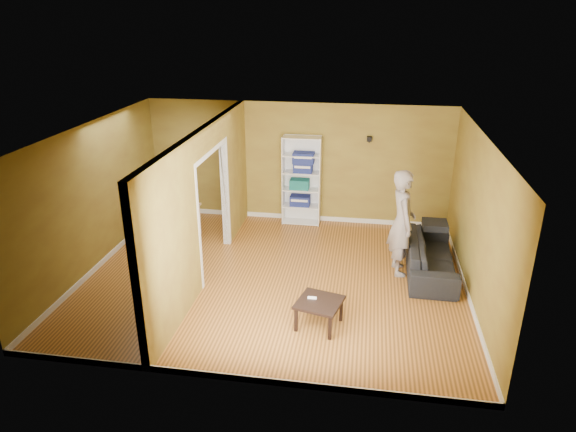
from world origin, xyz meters
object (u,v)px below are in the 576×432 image
object	(u,v)px
coffee_table	(319,305)
chair_left	(133,214)
chair_near	(159,227)
chair_far	(185,203)
sofa	(431,251)
person	(403,214)
dining_table	(169,209)
bookshelf	(302,180)

from	to	relation	value
coffee_table	chair_left	distance (m)	4.98
chair_near	chair_far	xyz separation A→B (m)	(0.07, 1.31, 0.02)
coffee_table	chair_near	bearing A→B (deg)	147.69
coffee_table	sofa	bearing A→B (deg)	48.35
person	chair_far	xyz separation A→B (m)	(-4.49, 1.49, -0.62)
dining_table	chair_left	distance (m)	0.82
sofa	chair_far	bearing A→B (deg)	75.68
chair_far	coffee_table	bearing A→B (deg)	153.65
coffee_table	chair_near	xyz separation A→B (m)	(-3.33, 2.11, 0.13)
chair_left	chair_far	bearing A→B (deg)	110.36
person	chair_far	distance (m)	4.77
chair_far	sofa	bearing A→B (deg)	-175.60
chair_left	chair_far	size ratio (longest dim) A/B	0.87
chair_near	chair_left	bearing A→B (deg)	163.63
sofa	chair_near	bearing A→B (deg)	90.11
coffee_table	chair_left	world-z (taller)	chair_left
bookshelf	dining_table	distance (m)	2.85
coffee_table	chair_left	bearing A→B (deg)	146.45
coffee_table	dining_table	distance (m)	4.33
chair_left	dining_table	bearing A→B (deg)	72.50
chair_near	person	bearing A→B (deg)	19.57
sofa	dining_table	xyz separation A→B (m)	(-5.14, 0.73, 0.21)
sofa	coffee_table	size ratio (longest dim) A/B	3.33
bookshelf	coffee_table	size ratio (longest dim) A/B	3.09
person	dining_table	bearing A→B (deg)	69.73
sofa	bookshelf	distance (m)	3.28
chair_far	chair_left	bearing A→B (deg)	56.42
person	chair_left	distance (m)	5.49
dining_table	chair_left	bearing A→B (deg)	178.64
sofa	chair_left	xyz separation A→B (m)	(-5.94, 0.74, 0.04)
dining_table	chair_near	xyz separation A→B (m)	(0.02, -0.63, -0.12)
person	chair_left	size ratio (longest dim) A/B	2.57
chair_left	chair_near	world-z (taller)	chair_near
dining_table	chair_near	world-z (taller)	chair_near
person	dining_table	distance (m)	4.68
sofa	coffee_table	distance (m)	2.69
bookshelf	chair_near	size ratio (longest dim) A/B	2.01
dining_table	chair_near	distance (m)	0.64
coffee_table	dining_table	xyz separation A→B (m)	(-3.35, 2.73, 0.25)
coffee_table	bookshelf	bearing A→B (deg)	101.35
coffee_table	chair_far	world-z (taller)	chair_far
sofa	person	xyz separation A→B (m)	(-0.56, -0.08, 0.72)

